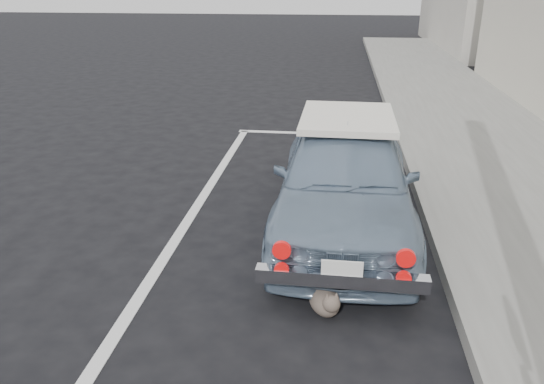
{
  "coord_description": "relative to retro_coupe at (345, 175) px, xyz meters",
  "views": [
    {
      "loc": [
        0.76,
        -2.82,
        2.63
      ],
      "look_at": [
        0.19,
        1.77,
        0.75
      ],
      "focal_mm": 35.0,
      "sensor_mm": 36.0,
      "label": 1
    }
  ],
  "objects": [
    {
      "name": "pline_front",
      "position": [
        -0.38,
        3.83,
        -0.62
      ],
      "size": [
        3.0,
        0.12,
        0.01
      ],
      "primitive_type": "cube",
      "color": "silver",
      "rests_on": "ground"
    },
    {
      "name": "pline_side",
      "position": [
        -1.78,
        0.33,
        -0.62
      ],
      "size": [
        0.12,
        7.0,
        0.01
      ],
      "primitive_type": "cube",
      "color": "silver",
      "rests_on": "ground"
    },
    {
      "name": "retro_coupe",
      "position": [
        0.0,
        0.0,
        0.0
      ],
      "size": [
        1.51,
        3.66,
        1.24
      ],
      "rotation": [
        0.0,
        0.0,
        -0.01
      ],
      "color": "#748BA4",
      "rests_on": "ground"
    },
    {
      "name": "cat",
      "position": [
        -0.15,
        -1.71,
        -0.49
      ],
      "size": [
        0.36,
        0.53,
        0.29
      ],
      "rotation": [
        0.0,
        0.0,
        0.37
      ],
      "color": "#67594E",
      "rests_on": "ground"
    }
  ]
}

